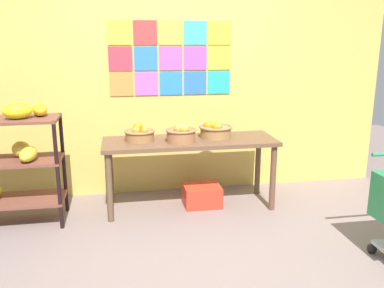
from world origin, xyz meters
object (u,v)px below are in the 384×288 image
(display_table, at_px, (190,148))
(produce_crate_under_table, at_px, (202,195))
(fruit_basket_right, at_px, (140,134))
(fruit_basket_back_right, at_px, (181,133))
(fruit_basket_centre, at_px, (215,130))
(banana_shelf_unit, at_px, (6,163))

(display_table, xyz_separation_m, produce_crate_under_table, (0.13, 0.01, -0.52))
(fruit_basket_right, bearing_deg, fruit_basket_back_right, -17.24)
(display_table, xyz_separation_m, fruit_basket_back_right, (-0.10, -0.08, 0.18))
(produce_crate_under_table, bearing_deg, display_table, -177.76)
(fruit_basket_centre, bearing_deg, produce_crate_under_table, -160.44)
(display_table, distance_m, fruit_basket_back_right, 0.22)
(display_table, xyz_separation_m, fruit_basket_right, (-0.50, 0.04, 0.16))
(display_table, bearing_deg, produce_crate_under_table, 2.24)
(display_table, bearing_deg, fruit_basket_back_right, -140.80)
(display_table, height_order, fruit_basket_back_right, fruit_basket_back_right)
(fruit_basket_back_right, bearing_deg, banana_shelf_unit, -179.13)
(display_table, distance_m, fruit_basket_centre, 0.33)
(display_table, bearing_deg, fruit_basket_centre, 11.61)
(banana_shelf_unit, height_order, fruit_basket_right, banana_shelf_unit)
(fruit_basket_back_right, bearing_deg, fruit_basket_right, 162.76)
(fruit_basket_centre, distance_m, fruit_basket_back_right, 0.40)
(fruit_basket_back_right, relative_size, produce_crate_under_table, 0.80)
(produce_crate_under_table, bearing_deg, fruit_basket_centre, 19.56)
(banana_shelf_unit, xyz_separation_m, display_table, (1.75, 0.11, 0.04))
(banana_shelf_unit, bearing_deg, fruit_basket_centre, 4.65)
(fruit_basket_right, xyz_separation_m, produce_crate_under_table, (0.63, -0.04, -0.68))
(fruit_basket_back_right, height_order, fruit_basket_right, fruit_basket_back_right)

